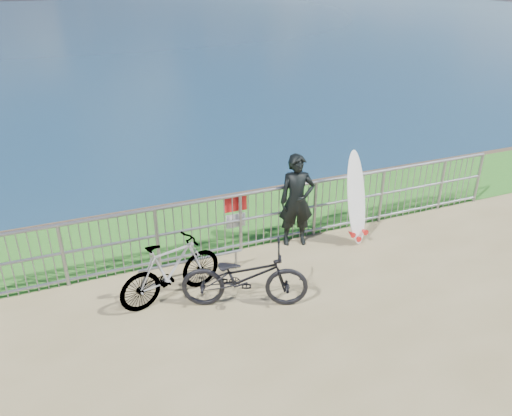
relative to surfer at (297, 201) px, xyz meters
name	(u,v)px	position (x,y,z in m)	size (l,w,h in m)	color
grass_strip	(245,219)	(-0.53, 1.25, -0.86)	(120.00, 120.00, 0.00)	#21611A
railing	(267,216)	(-0.52, 0.15, -0.29)	(10.06, 0.10, 1.13)	gray
surfer	(297,201)	(0.00, 0.00, 0.00)	(0.63, 0.42, 1.74)	black
surfboard	(356,202)	(1.04, -0.36, -0.05)	(0.56, 0.52, 1.78)	white
bicycle_near	(245,277)	(-1.56, -1.41, -0.37)	(0.66, 1.91, 1.00)	black
bicycle_far	(171,270)	(-2.54, -0.83, -0.36)	(0.48, 1.70, 1.02)	black
bike_rack	(192,262)	(-2.11, -0.41, -0.57)	(1.74, 0.05, 0.36)	gray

